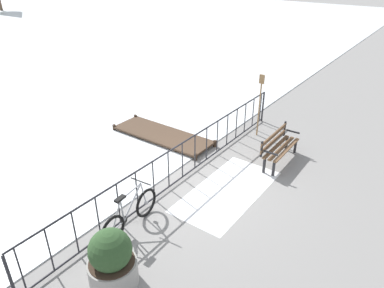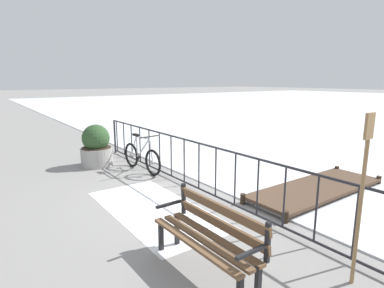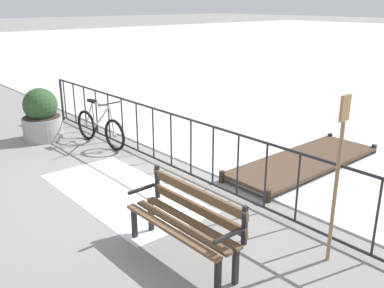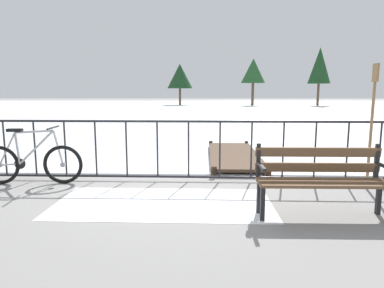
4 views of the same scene
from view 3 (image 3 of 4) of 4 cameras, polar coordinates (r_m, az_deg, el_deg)
ground_plane at (r=7.72m, az=-2.76°, el=-3.47°), size 160.00×160.00×0.00m
snow_patch at (r=6.92m, az=-9.40°, el=-6.41°), size 3.02×1.45×0.01m
railing_fence at (r=7.53m, az=-2.83°, el=0.48°), size 9.06×0.06×1.07m
bicycle_near_railing at (r=9.15m, az=-12.29°, el=2.10°), size 1.71×0.52×0.97m
park_bench at (r=5.02m, az=-0.73°, el=-9.79°), size 1.61×0.50×0.89m
planter_with_shrub at (r=9.85m, az=-19.56°, el=3.55°), size 0.85×0.85×1.14m
oar_upright at (r=4.93m, az=18.99°, el=-3.39°), size 0.04×0.16×1.98m
wooden_dock at (r=8.07m, az=14.85°, el=-2.21°), size 1.10×3.37×0.20m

